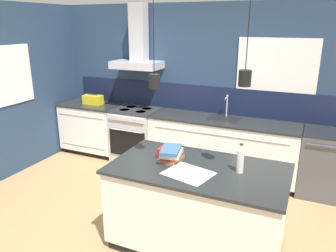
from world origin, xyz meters
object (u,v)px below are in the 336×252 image
oven_range (136,135)px  red_supply_box (170,152)px  yellow_toolbox (93,100)px  dishwasher (322,163)px  bottle_on_island (240,161)px  book_stack (171,154)px

oven_range → red_supply_box: (1.35, -1.63, 0.51)m
oven_range → yellow_toolbox: yellow_toolbox is taller
oven_range → dishwasher: 2.92m
oven_range → bottle_on_island: bottle_on_island is taller
oven_range → bottle_on_island: (2.12, -1.71, 0.58)m
dishwasher → bottle_on_island: 1.98m
bottle_on_island → red_supply_box: 0.78m
dishwasher → bottle_on_island: (-0.80, -1.71, 0.58)m
dishwasher → red_supply_box: bearing=-133.9°
book_stack → dishwasher: bearing=48.7°
oven_range → dishwasher: size_ratio=1.00×
yellow_toolbox → dishwasher: bearing=-0.0°
dishwasher → book_stack: book_stack is taller
yellow_toolbox → oven_range: bearing=-0.3°
oven_range → book_stack: 2.29m
yellow_toolbox → book_stack: bearing=-37.2°
bottle_on_island → yellow_toolbox: size_ratio=0.87×
bottle_on_island → oven_range: bearing=141.2°
dishwasher → red_supply_box: (-1.57, -1.64, 0.51)m
oven_range → yellow_toolbox: 1.02m
bottle_on_island → book_stack: bearing=-178.8°
oven_range → dishwasher: same height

